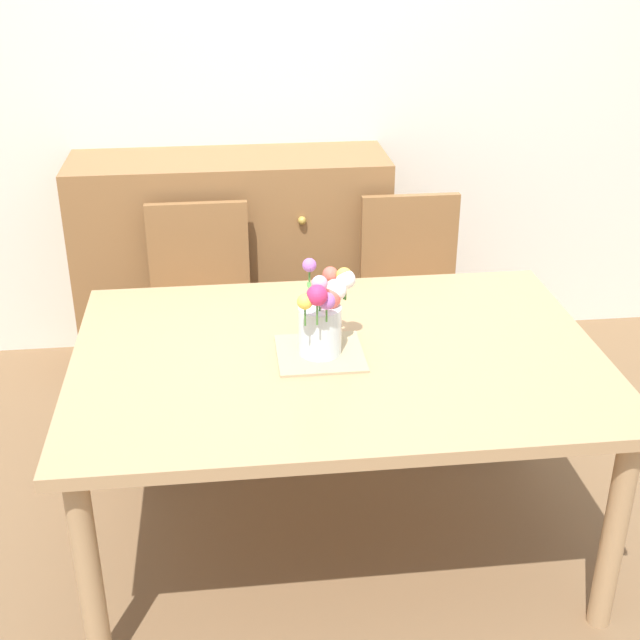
{
  "coord_description": "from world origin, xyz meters",
  "views": [
    {
      "loc": [
        -0.33,
        -2.35,
        1.99
      ],
      "look_at": [
        -0.06,
        -0.01,
        0.84
      ],
      "focal_mm": 47.94,
      "sensor_mm": 36.0,
      "label": 1
    }
  ],
  "objects_px": {
    "dining_table": "(338,372)",
    "chair_right": "(413,288)",
    "chair_left": "(201,298)",
    "flower_vase": "(323,313)",
    "dresser": "(233,264)"
  },
  "relations": [
    {
      "from": "dining_table",
      "to": "flower_vase",
      "type": "xyz_separation_m",
      "value": [
        -0.05,
        -0.01,
        0.21
      ]
    },
    {
      "from": "chair_left",
      "to": "flower_vase",
      "type": "distance_m",
      "value": 1.07
    },
    {
      "from": "chair_right",
      "to": "flower_vase",
      "type": "bearing_deg",
      "value": 61.82
    },
    {
      "from": "flower_vase",
      "to": "chair_left",
      "type": "bearing_deg",
      "value": 113.54
    },
    {
      "from": "dining_table",
      "to": "chair_right",
      "type": "distance_m",
      "value": 1.03
    },
    {
      "from": "dining_table",
      "to": "flower_vase",
      "type": "distance_m",
      "value": 0.22
    },
    {
      "from": "dresser",
      "to": "flower_vase",
      "type": "distance_m",
      "value": 1.41
    },
    {
      "from": "chair_left",
      "to": "chair_right",
      "type": "bearing_deg",
      "value": -180.0
    },
    {
      "from": "flower_vase",
      "to": "chair_right",
      "type": "bearing_deg",
      "value": 61.82
    },
    {
      "from": "chair_left",
      "to": "flower_vase",
      "type": "height_order",
      "value": "flower_vase"
    },
    {
      "from": "dining_table",
      "to": "dresser",
      "type": "relative_size",
      "value": 1.19
    },
    {
      "from": "chair_right",
      "to": "flower_vase",
      "type": "height_order",
      "value": "flower_vase"
    },
    {
      "from": "chair_right",
      "to": "dresser",
      "type": "relative_size",
      "value": 0.64
    },
    {
      "from": "chair_right",
      "to": "chair_left",
      "type": "bearing_deg",
      "value": 0.0
    },
    {
      "from": "chair_right",
      "to": "dresser",
      "type": "distance_m",
      "value": 0.86
    }
  ]
}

